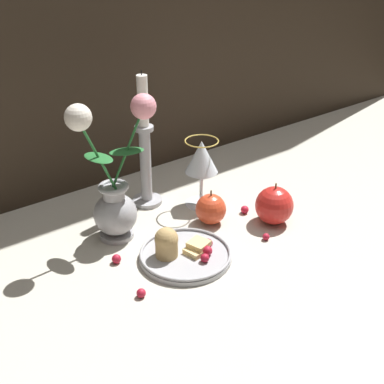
{
  "coord_description": "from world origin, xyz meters",
  "views": [
    {
      "loc": [
        -0.58,
        -0.78,
        0.61
      ],
      "look_at": [
        0.0,
        -0.01,
        0.1
      ],
      "focal_mm": 50.0,
      "sensor_mm": 36.0,
      "label": 1
    }
  ],
  "objects_px": {
    "vase": "(115,190)",
    "apple_beside_vase": "(274,205)",
    "plate_with_pastries": "(182,252)",
    "apple_near_glass": "(211,209)",
    "candlestick": "(145,155)",
    "wine_glass": "(202,159)"
  },
  "relations": [
    {
      "from": "vase",
      "to": "plate_with_pastries",
      "type": "distance_m",
      "value": 0.18
    },
    {
      "from": "vase",
      "to": "wine_glass",
      "type": "bearing_deg",
      "value": 1.21
    },
    {
      "from": "vase",
      "to": "apple_beside_vase",
      "type": "relative_size",
      "value": 3.21
    },
    {
      "from": "plate_with_pastries",
      "to": "wine_glass",
      "type": "distance_m",
      "value": 0.25
    },
    {
      "from": "apple_beside_vase",
      "to": "plate_with_pastries",
      "type": "bearing_deg",
      "value": 177.95
    },
    {
      "from": "vase",
      "to": "apple_beside_vase",
      "type": "xyz_separation_m",
      "value": [
        0.3,
        -0.16,
        -0.07
      ]
    },
    {
      "from": "wine_glass",
      "to": "candlestick",
      "type": "height_order",
      "value": "candlestick"
    },
    {
      "from": "vase",
      "to": "apple_near_glass",
      "type": "relative_size",
      "value": 3.87
    },
    {
      "from": "wine_glass",
      "to": "apple_near_glass",
      "type": "xyz_separation_m",
      "value": [
        -0.04,
        -0.08,
        -0.08
      ]
    },
    {
      "from": "candlestick",
      "to": "apple_beside_vase",
      "type": "xyz_separation_m",
      "value": [
        0.17,
        -0.24,
        -0.08
      ]
    },
    {
      "from": "apple_beside_vase",
      "to": "apple_near_glass",
      "type": "bearing_deg",
      "value": 143.44
    },
    {
      "from": "plate_with_pastries",
      "to": "wine_glass",
      "type": "xyz_separation_m",
      "value": [
        0.17,
        0.15,
        0.1
      ]
    },
    {
      "from": "vase",
      "to": "apple_beside_vase",
      "type": "height_order",
      "value": "vase"
    },
    {
      "from": "vase",
      "to": "plate_with_pastries",
      "type": "bearing_deg",
      "value": -68.17
    },
    {
      "from": "wine_glass",
      "to": "apple_near_glass",
      "type": "bearing_deg",
      "value": -114.28
    },
    {
      "from": "plate_with_pastries",
      "to": "candlestick",
      "type": "distance_m",
      "value": 0.26
    },
    {
      "from": "plate_with_pastries",
      "to": "apple_beside_vase",
      "type": "bearing_deg",
      "value": -2.05
    },
    {
      "from": "plate_with_pastries",
      "to": "apple_beside_vase",
      "type": "height_order",
      "value": "apple_beside_vase"
    },
    {
      "from": "wine_glass",
      "to": "plate_with_pastries",
      "type": "bearing_deg",
      "value": -137.52
    },
    {
      "from": "candlestick",
      "to": "apple_near_glass",
      "type": "relative_size",
      "value": 3.96
    },
    {
      "from": "vase",
      "to": "apple_beside_vase",
      "type": "distance_m",
      "value": 0.35
    },
    {
      "from": "vase",
      "to": "plate_with_pastries",
      "type": "relative_size",
      "value": 1.68
    }
  ]
}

